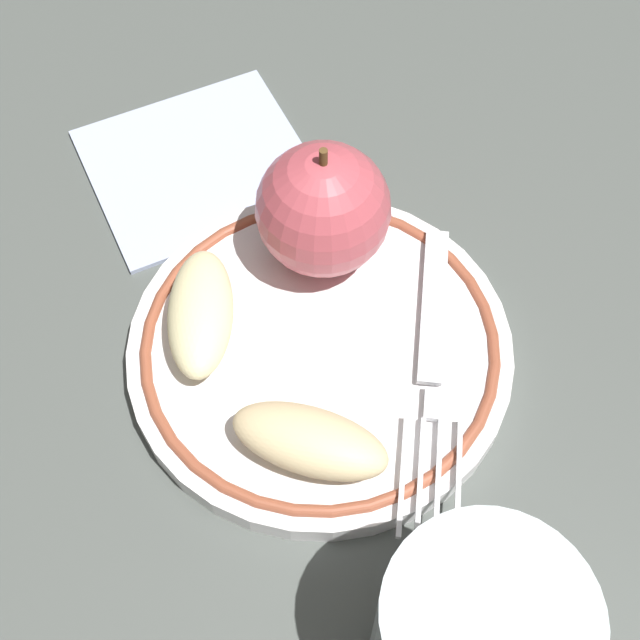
% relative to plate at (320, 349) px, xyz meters
% --- Properties ---
extents(ground_plane, '(2.00, 2.00, 0.00)m').
position_rel_plate_xyz_m(ground_plane, '(-0.02, -0.01, -0.01)').
color(ground_plane, '#4B504C').
extents(plate, '(0.19, 0.19, 0.02)m').
position_rel_plate_xyz_m(plate, '(0.00, 0.00, 0.00)').
color(plate, white).
rests_on(plate, ground_plane).
extents(apple_red_whole, '(0.07, 0.07, 0.08)m').
position_rel_plate_xyz_m(apple_red_whole, '(0.04, -0.03, 0.04)').
color(apple_red_whole, '#BF4C56').
rests_on(apple_red_whole, plate).
extents(apple_slice_front, '(0.08, 0.07, 0.02)m').
position_rel_plate_xyz_m(apple_slice_front, '(-0.04, 0.04, 0.02)').
color(apple_slice_front, beige).
rests_on(apple_slice_front, plate).
extents(apple_slice_back, '(0.08, 0.07, 0.02)m').
position_rel_plate_xyz_m(apple_slice_back, '(0.04, 0.04, 0.02)').
color(apple_slice_back, beige).
rests_on(apple_slice_back, plate).
extents(fork, '(0.13, 0.13, 0.00)m').
position_rel_plate_xyz_m(fork, '(-0.04, -0.04, 0.01)').
color(fork, silver).
rests_on(fork, plate).
extents(napkin_folded, '(0.14, 0.14, 0.01)m').
position_rel_plate_xyz_m(napkin_folded, '(0.15, -0.02, -0.01)').
color(napkin_folded, '#ABB6D5').
rests_on(napkin_folded, ground_plane).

